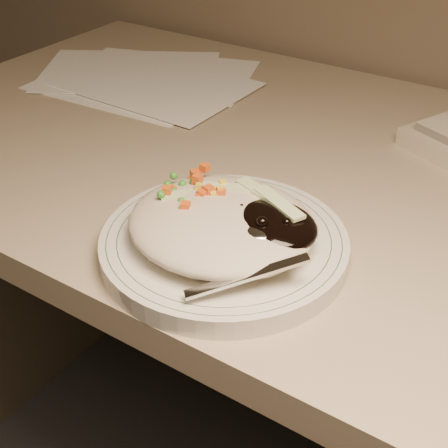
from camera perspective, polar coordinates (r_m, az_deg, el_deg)
The scene contains 5 objects.
desk at distance 0.91m, azimuth 10.34°, elevation -6.71°, with size 1.40×0.70×0.74m.
plate at distance 0.64m, azimuth 0.00°, elevation -1.93°, with size 0.25×0.25×0.02m, color silver.
plate_rim at distance 0.64m, azimuth 0.00°, elevation -1.20°, with size 0.24×0.24×0.00m.
meal at distance 0.62m, azimuth 0.29°, elevation 0.27°, with size 0.21×0.19×0.05m.
papers at distance 1.09m, azimuth -7.27°, elevation 13.08°, with size 0.41×0.34×0.00m.
Camera 1 is at (0.24, 0.72, 1.13)m, focal length 50.00 mm.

